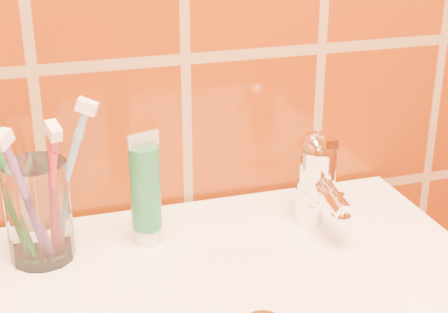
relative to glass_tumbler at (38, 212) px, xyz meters
name	(u,v)px	position (x,y,z in m)	size (l,w,h in m)	color
glass_tumbler	(38,212)	(0.00, 0.00, 0.00)	(0.07, 0.07, 0.12)	white
toothpaste_tube	(146,193)	(0.12, 0.00, 0.01)	(0.04, 0.04, 0.14)	white
faucet	(317,176)	(0.33, -0.01, 0.01)	(0.05, 0.11, 0.12)	white
toothbrush_0	(65,181)	(0.03, 0.00, 0.03)	(0.08, 0.05, 0.19)	#70A3C7
toothbrush_1	(28,201)	(-0.01, -0.03, 0.03)	(0.06, 0.07, 0.18)	#734799
toothbrush_2	(10,182)	(-0.03, 0.01, 0.04)	(0.07, 0.05, 0.20)	#1B6829
toothbrush_3	(52,195)	(0.02, -0.02, 0.03)	(0.04, 0.08, 0.18)	#A42338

